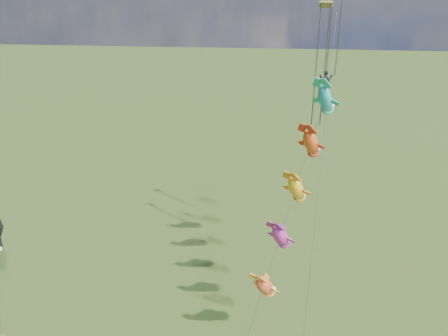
# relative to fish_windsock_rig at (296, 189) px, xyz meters

# --- Properties ---
(fish_windsock_rig) EXTENTS (7.13, 14.39, 19.62)m
(fish_windsock_rig) POSITION_rel_fish_windsock_rig_xyz_m (0.00, 0.00, 0.00)
(fish_windsock_rig) COLOR brown
(fish_windsock_rig) RESTS_ON ground
(parafoil_rig) EXTENTS (3.11, 17.43, 24.89)m
(parafoil_rig) POSITION_rel_fish_windsock_rig_xyz_m (2.04, 5.61, 7.30)
(parafoil_rig) COLOR brown
(parafoil_rig) RESTS_ON ground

